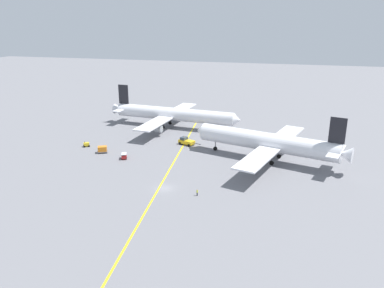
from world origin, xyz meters
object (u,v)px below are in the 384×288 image
object	(u,v)px
ground_crew_wing_walker_right	(197,192)
gse_baggage_cart_near_cluster	(124,156)
gse_gpu_cart_small	(86,144)
airliner_at_gate_left	(173,114)
airliner_being_pushed	(268,142)
pushback_tug	(186,141)
gse_container_dolly_flat	(102,149)

from	to	relation	value
ground_crew_wing_walker_right	gse_baggage_cart_near_cluster	bearing A→B (deg)	146.15
gse_gpu_cart_small	gse_baggage_cart_near_cluster	xyz separation A→B (m)	(17.40, -7.41, 0.07)
airliner_at_gate_left	airliner_being_pushed	distance (m)	48.34
pushback_tug	ground_crew_wing_walker_right	distance (m)	40.04
gse_container_dolly_flat	gse_gpu_cart_small	bearing A→B (deg)	153.34
ground_crew_wing_walker_right	gse_gpu_cart_small	bearing A→B (deg)	149.99
airliner_at_gate_left	ground_crew_wing_walker_right	size ratio (longest dim) A/B	33.26
gse_gpu_cart_small	gse_baggage_cart_near_cluster	world-z (taller)	gse_gpu_cart_small
airliner_being_pushed	pushback_tug	distance (m)	29.64
pushback_tug	gse_baggage_cart_near_cluster	size ratio (longest dim) A/B	2.75
pushback_tug	gse_gpu_cart_small	distance (m)	34.05
airliner_being_pushed	gse_container_dolly_flat	xyz separation A→B (m)	(-52.04, -7.25, -4.61)
airliner_being_pushed	gse_baggage_cart_near_cluster	xyz separation A→B (m)	(-42.87, -10.52, -4.92)
gse_container_dolly_flat	gse_baggage_cart_near_cluster	bearing A→B (deg)	-19.66
pushback_tug	gse_container_dolly_flat	xyz separation A→B (m)	(-23.91, -15.36, -0.01)
airliner_at_gate_left	gse_gpu_cart_small	size ratio (longest dim) A/B	20.64
airliner_at_gate_left	pushback_tug	size ratio (longest dim) A/B	6.35
gse_baggage_cart_near_cluster	airliner_at_gate_left	bearing A→B (deg)	84.83
airliner_at_gate_left	gse_container_dolly_flat	xyz separation A→B (m)	(-12.65, -35.28, -4.09)
airliner_being_pushed	pushback_tug	world-z (taller)	airliner_being_pushed
pushback_tug	gse_gpu_cart_small	size ratio (longest dim) A/B	3.25
airliner_being_pushed	ground_crew_wing_walker_right	distance (m)	33.28
gse_container_dolly_flat	airliner_at_gate_left	bearing A→B (deg)	70.28
gse_container_dolly_flat	pushback_tug	bearing A→B (deg)	32.72
gse_container_dolly_flat	ground_crew_wing_walker_right	world-z (taller)	gse_container_dolly_flat
gse_container_dolly_flat	airliner_being_pushed	bearing A→B (deg)	7.93
airliner_being_pushed	gse_gpu_cart_small	size ratio (longest dim) A/B	18.30
airliner_at_gate_left	gse_baggage_cart_near_cluster	world-z (taller)	airliner_at_gate_left
gse_gpu_cart_small	pushback_tug	bearing A→B (deg)	19.25
gse_container_dolly_flat	ground_crew_wing_walker_right	size ratio (longest dim) A/B	2.34
gse_gpu_cart_small	gse_container_dolly_flat	size ratio (longest dim) A/B	0.69
airliner_being_pushed	ground_crew_wing_walker_right	bearing A→B (deg)	-116.15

